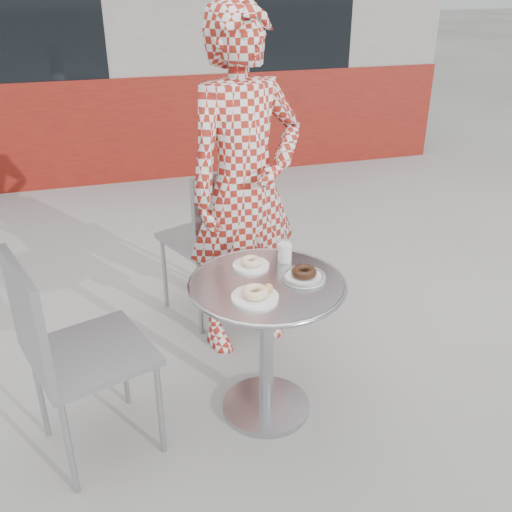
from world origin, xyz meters
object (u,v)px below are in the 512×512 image
object	(u,v)px
plate_far	(251,263)
bistro_table	(267,316)
chair_left	(94,392)
seated_person	(245,188)
chair_far	(210,268)
plate_near	(256,294)
plate_checker	(304,275)
milk_cup	(285,252)

from	to	relation	value
plate_far	bistro_table	bearing A→B (deg)	-80.97
chair_left	plate_far	world-z (taller)	chair_left
seated_person	plate_far	xyz separation A→B (m)	(-0.10, -0.46, -0.19)
chair_far	bistro_table	bearing A→B (deg)	70.86
chair_far	plate_far	bearing A→B (deg)	69.67
chair_far	plate_near	bearing A→B (deg)	65.93
chair_far	seated_person	world-z (taller)	seated_person
plate_checker	milk_cup	size ratio (longest dim) A/B	1.78
plate_near	chair_far	bearing A→B (deg)	88.19
chair_left	milk_cup	distance (m)	1.02
seated_person	chair_far	bearing A→B (deg)	95.27
plate_near	plate_checker	world-z (taller)	plate_near
plate_checker	milk_cup	xyz separation A→B (m)	(-0.03, 0.17, 0.03)
chair_far	plate_far	xyz separation A→B (m)	(0.03, -0.79, 0.41)
chair_far	plate_far	distance (m)	0.89
plate_checker	bistro_table	bearing A→B (deg)	175.50
bistro_table	plate_near	world-z (taller)	plate_near
plate_near	milk_cup	bearing A→B (deg)	51.54
chair_far	milk_cup	xyz separation A→B (m)	(0.19, -0.79, 0.45)
bistro_table	milk_cup	size ratio (longest dim) A/B	6.47
chair_left	seated_person	bearing A→B (deg)	-70.94
bistro_table	plate_far	xyz separation A→B (m)	(-0.03, 0.16, 0.18)
bistro_table	milk_cup	distance (m)	0.30
bistro_table	seated_person	bearing A→B (deg)	82.91
seated_person	milk_cup	world-z (taller)	seated_person
seated_person	plate_checker	world-z (taller)	seated_person
chair_far	seated_person	distance (m)	0.69
plate_far	milk_cup	bearing A→B (deg)	0.86
bistro_table	plate_near	distance (m)	0.24
seated_person	plate_near	world-z (taller)	seated_person
plate_far	milk_cup	xyz separation A→B (m)	(0.16, 0.00, 0.03)
plate_checker	seated_person	bearing A→B (deg)	97.54
chair_far	plate_near	size ratio (longest dim) A/B	4.91
plate_near	milk_cup	distance (m)	0.36
seated_person	plate_checker	distance (m)	0.67
chair_left	plate_far	xyz separation A→B (m)	(0.74, 0.17, 0.41)
bistro_table	plate_far	bearing A→B (deg)	99.03
plate_checker	chair_far	bearing A→B (deg)	102.48
plate_far	seated_person	bearing A→B (deg)	77.50
plate_far	plate_near	world-z (taller)	plate_near
plate_far	plate_checker	xyz separation A→B (m)	(0.19, -0.17, -0.00)
seated_person	bistro_table	bearing A→B (deg)	-113.29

